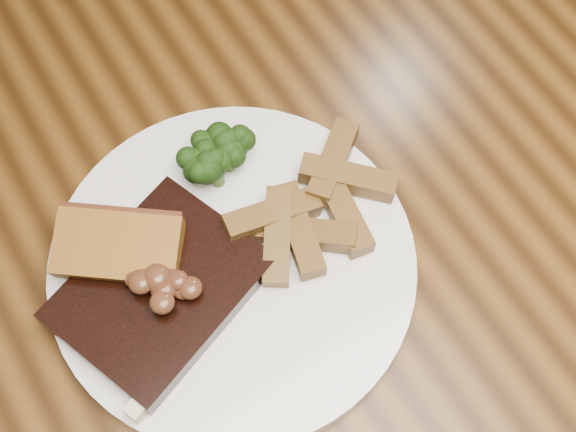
{
  "coord_description": "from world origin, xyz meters",
  "views": [
    {
      "loc": [
        -0.15,
        -0.26,
        1.39
      ],
      "look_at": [
        0.01,
        -0.01,
        0.78
      ],
      "focal_mm": 50.0,
      "sensor_mm": 36.0,
      "label": 1
    }
  ],
  "objects_px": {
    "dining_table": "(278,269)",
    "steak": "(160,290)",
    "potato_wedges": "(307,208)",
    "plate": "(233,266)",
    "garlic_bread": "(123,257)"
  },
  "relations": [
    {
      "from": "steak",
      "to": "potato_wedges",
      "type": "relative_size",
      "value": 1.46
    },
    {
      "from": "dining_table",
      "to": "potato_wedges",
      "type": "xyz_separation_m",
      "value": [
        0.03,
        -0.01,
        0.12
      ]
    },
    {
      "from": "potato_wedges",
      "to": "garlic_bread",
      "type": "bearing_deg",
      "value": 164.84
    },
    {
      "from": "plate",
      "to": "potato_wedges",
      "type": "relative_size",
      "value": 2.86
    },
    {
      "from": "dining_table",
      "to": "plate",
      "type": "xyz_separation_m",
      "value": [
        -0.05,
        -0.01,
        0.1
      ]
    },
    {
      "from": "dining_table",
      "to": "potato_wedges",
      "type": "relative_size",
      "value": 14.64
    },
    {
      "from": "dining_table",
      "to": "plate",
      "type": "distance_m",
      "value": 0.11
    },
    {
      "from": "plate",
      "to": "steak",
      "type": "bearing_deg",
      "value": 174.72
    },
    {
      "from": "dining_table",
      "to": "garlic_bread",
      "type": "relative_size",
      "value": 15.68
    },
    {
      "from": "plate",
      "to": "potato_wedges",
      "type": "xyz_separation_m",
      "value": [
        0.08,
        0.01,
        0.02
      ]
    },
    {
      "from": "plate",
      "to": "steak",
      "type": "distance_m",
      "value": 0.07
    },
    {
      "from": "plate",
      "to": "potato_wedges",
      "type": "distance_m",
      "value": 0.08
    },
    {
      "from": "dining_table",
      "to": "steak",
      "type": "relative_size",
      "value": 10.0
    },
    {
      "from": "steak",
      "to": "garlic_bread",
      "type": "height_order",
      "value": "steak"
    },
    {
      "from": "dining_table",
      "to": "potato_wedges",
      "type": "bearing_deg",
      "value": -11.36
    }
  ]
}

